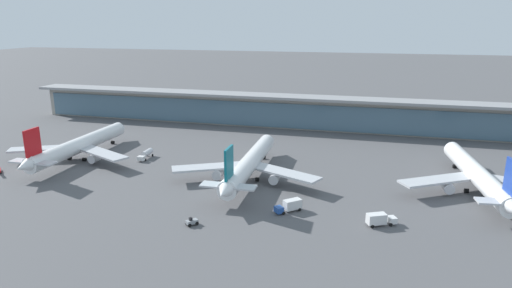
# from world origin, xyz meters

# --- Properties ---
(ground_plane) EXTENTS (1200.00, 1200.00, 0.00)m
(ground_plane) POSITION_xyz_m (0.00, 0.00, 0.00)
(ground_plane) COLOR #515154
(airliner_left_stand) EXTENTS (46.76, 60.66, 16.18)m
(airliner_left_stand) POSITION_xyz_m (-62.63, 4.04, 5.10)
(airliner_left_stand) COLOR white
(airliner_left_stand) RESTS_ON ground
(airliner_centre_stand) EXTENTS (46.74, 60.73, 16.18)m
(airliner_centre_stand) POSITION_xyz_m (1.71, -0.00, 5.10)
(airliner_centre_stand) COLOR white
(airliner_centre_stand) RESTS_ON ground
(airliner_right_stand) EXTENTS (46.41, 60.76, 16.18)m
(airliner_right_stand) POSITION_xyz_m (68.16, 6.98, 5.10)
(airliner_right_stand) COLOR white
(airliner_right_stand) RESTS_ON ground
(service_truck_under_wing_white) EXTENTS (7.55, 5.34, 3.10)m
(service_truck_under_wing_white) POSITION_xyz_m (41.29, -23.68, 1.69)
(service_truck_under_wing_white) COLOR silver
(service_truck_under_wing_white) RESTS_ON ground
(service_truck_mid_apron_white) EXTENTS (2.74, 8.68, 2.95)m
(service_truck_mid_apron_white) POSITION_xyz_m (-40.15, 11.21, 1.71)
(service_truck_mid_apron_white) COLOR silver
(service_truck_mid_apron_white) RESTS_ON ground
(service_truck_by_tail_blue) EXTENTS (6.90, 6.67, 3.10)m
(service_truck_by_tail_blue) POSITION_xyz_m (18.77, -21.15, 1.69)
(service_truck_by_tail_blue) COLOR #234C9E
(service_truck_by_tail_blue) RESTS_ON ground
(service_truck_on_taxiway_grey) EXTENTS (3.16, 3.28, 2.05)m
(service_truck_on_taxiway_grey) POSITION_xyz_m (-2.57, -35.40, 0.87)
(service_truck_on_taxiway_grey) COLOR gray
(service_truck_on_taxiway_grey) RESTS_ON ground
(terminal_building) EXTENTS (258.16, 12.80, 15.20)m
(terminal_building) POSITION_xyz_m (0.00, 72.66, 7.87)
(terminal_building) COLOR #9E998E
(terminal_building) RESTS_ON ground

